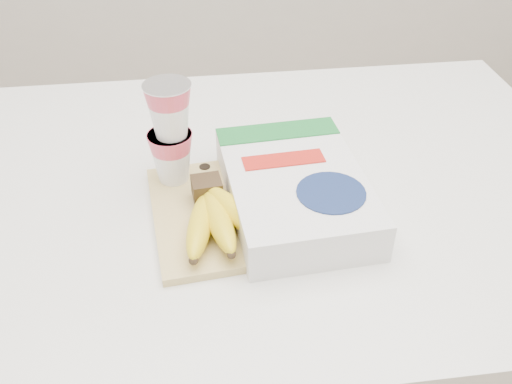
# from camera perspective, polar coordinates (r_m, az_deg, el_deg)

# --- Properties ---
(table) EXTENTS (1.31, 0.87, 0.98)m
(table) POSITION_cam_1_polar(r_m,az_deg,el_deg) (1.37, -1.01, -15.75)
(table) COLOR white
(table) RESTS_ON ground
(cutting_board) EXTENTS (0.23, 0.30, 0.01)m
(cutting_board) POSITION_cam_1_polar(r_m,az_deg,el_deg) (0.94, -3.93, -2.08)
(cutting_board) COLOR #E8CE7F
(cutting_board) RESTS_ON table
(bananas) EXTENTS (0.14, 0.20, 0.06)m
(bananas) POSITION_cam_1_polar(r_m,az_deg,el_deg) (0.89, -3.91, -2.41)
(bananas) COLOR #382816
(bananas) RESTS_ON cutting_board
(yogurt_stack) EXTENTS (0.08, 0.08, 0.18)m
(yogurt_stack) POSITION_cam_1_polar(r_m,az_deg,el_deg) (0.96, -8.59, 6.11)
(yogurt_stack) COLOR white
(yogurt_stack) RESTS_ON cutting_board
(cereal_box) EXTENTS (0.24, 0.33, 0.07)m
(cereal_box) POSITION_cam_1_polar(r_m,az_deg,el_deg) (0.95, 3.92, 0.27)
(cereal_box) COLOR white
(cereal_box) RESTS_ON table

